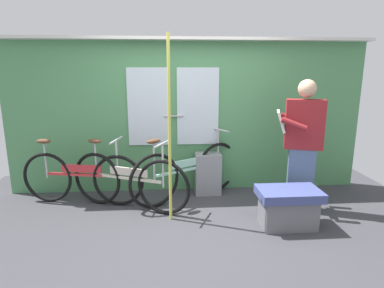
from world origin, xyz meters
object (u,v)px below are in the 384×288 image
(bicycle_near_door, at_px, (82,177))
(bicycle_leaning_behind, at_px, (128,181))
(passenger_reading_newspaper, at_px, (302,143))
(trash_bin_by_wall, at_px, (208,174))
(bicycle_by_pole, at_px, (188,172))
(handrail_pole, at_px, (170,132))
(bench_seat_corner, at_px, (288,207))

(bicycle_near_door, bearing_deg, bicycle_leaning_behind, -7.33)
(passenger_reading_newspaper, height_order, trash_bin_by_wall, passenger_reading_newspaper)
(bicycle_near_door, relative_size, passenger_reading_newspaper, 1.00)
(passenger_reading_newspaper, bearing_deg, bicycle_leaning_behind, 13.25)
(bicycle_by_pole, distance_m, handrail_pole, 0.96)
(bicycle_by_pole, xyz_separation_m, handrail_pole, (-0.25, -0.62, 0.69))
(bench_seat_corner, bearing_deg, handrail_pole, 168.09)
(trash_bin_by_wall, bearing_deg, passenger_reading_newspaper, -29.96)
(bicycle_leaning_behind, distance_m, bicycle_by_pole, 0.83)
(bicycle_near_door, bearing_deg, bench_seat_corner, -7.39)
(bicycle_leaning_behind, bearing_deg, handrail_pole, -8.64)
(bicycle_near_door, distance_m, bicycle_by_pole, 1.43)
(handrail_pole, bearing_deg, bench_seat_corner, -11.91)
(bicycle_leaning_behind, height_order, bicycle_by_pole, bicycle_by_pole)
(bicycle_by_pole, xyz_separation_m, bench_seat_corner, (1.09, -0.91, -0.15))
(passenger_reading_newspaper, bearing_deg, bicycle_by_pole, 0.04)
(trash_bin_by_wall, bearing_deg, bicycle_by_pole, -147.64)
(bicycle_near_door, xyz_separation_m, bicycle_by_pole, (1.43, 0.07, 0.02))
(passenger_reading_newspaper, height_order, bench_seat_corner, passenger_reading_newspaper)
(bicycle_near_door, xyz_separation_m, passenger_reading_newspaper, (2.83, -0.38, 0.51))
(bicycle_near_door, distance_m, passenger_reading_newspaper, 2.90)
(trash_bin_by_wall, xyz_separation_m, handrail_pole, (-0.55, -0.81, 0.78))
(trash_bin_by_wall, height_order, handrail_pole, handrail_pole)
(trash_bin_by_wall, xyz_separation_m, bench_seat_corner, (0.79, -1.10, -0.06))
(bicycle_near_door, xyz_separation_m, bicycle_leaning_behind, (0.64, -0.21, 0.01))
(handrail_pole, bearing_deg, bicycle_by_pole, 68.47)
(bicycle_leaning_behind, height_order, handrail_pole, handrail_pole)
(bicycle_leaning_behind, xyz_separation_m, bench_seat_corner, (1.88, -0.63, -0.14))
(bicycle_leaning_behind, relative_size, trash_bin_by_wall, 2.61)
(passenger_reading_newspaper, xyz_separation_m, handrail_pole, (-1.65, -0.18, 0.20))
(bench_seat_corner, bearing_deg, trash_bin_by_wall, 125.79)
(bicycle_leaning_behind, xyz_separation_m, handrail_pole, (0.54, -0.34, 0.70))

